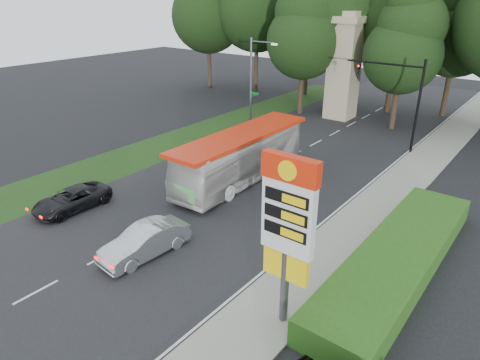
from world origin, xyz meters
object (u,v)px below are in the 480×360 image
Objects in this scene: traffic_signal_mast at (402,92)px; monument at (344,66)px; suv_charcoal at (72,199)px; gas_station_pylon at (288,221)px; transit_bus at (241,157)px; sedan_silver at (145,242)px; streetlight_signs at (253,79)px.

monument reaches higher than traffic_signal_mast.
traffic_signal_mast is 24.75m from suv_charcoal.
transit_bus is at bearing 134.43° from gas_station_pylon.
sedan_silver is at bearing -82.93° from monument.
sedan_silver is 1.01× the size of suv_charcoal.
streetlight_signs reaches higher than sedan_silver.
gas_station_pylon is 30.17m from monument.
sedan_silver is at bearing -100.65° from traffic_signal_mast.
gas_station_pylon is 0.95× the size of traffic_signal_mast.
monument is 18.61m from transit_bus.
suv_charcoal is (-14.75, 0.32, -3.82)m from gas_station_pylon.
monument is 2.21× the size of sedan_silver.
monument reaches higher than gas_station_pylon.
traffic_signal_mast is at bearing 99.09° from gas_station_pylon.
traffic_signal_mast is 13.98m from transit_bus.
streetlight_signs is 1.78× the size of suv_charcoal.
gas_station_pylon reaches higher than sedan_silver.
suv_charcoal is at bearing 178.74° from gas_station_pylon.
gas_station_pylon is 15.24m from suv_charcoal.
gas_station_pylon is 1.52× the size of suv_charcoal.
streetlight_signs is 1.76× the size of sedan_silver.
sedan_silver reaches higher than suv_charcoal.
streetlight_signs is (-12.67, -1.99, -0.23)m from traffic_signal_mast.
transit_bus is at bearing -116.45° from traffic_signal_mast.
gas_station_pylon is 8.55m from sedan_silver.
traffic_signal_mast reaches higher than suv_charcoal.
transit_bus is at bearing 62.60° from suv_charcoal.
transit_bus is (6.59, -10.22, -2.81)m from streetlight_signs.
monument is at bearing 92.00° from transit_bus.
transit_bus is (-9.60, 9.79, -2.82)m from gas_station_pylon.
monument is (-7.68, 6.00, 0.43)m from traffic_signal_mast.
sedan_silver is at bearing -67.26° from streetlight_signs.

